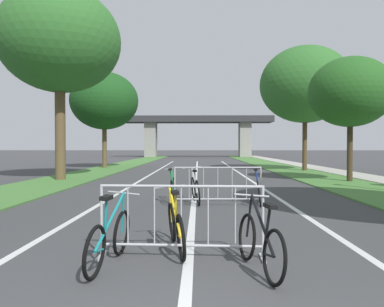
# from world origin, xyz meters

# --- Properties ---
(grass_verge_left) EXTENTS (3.00, 64.51, 0.05)m
(grass_verge_left) POSITION_xyz_m (-6.21, 26.39, 0.03)
(grass_verge_left) COLOR #477A38
(grass_verge_left) RESTS_ON ground
(grass_verge_right) EXTENTS (3.00, 64.51, 0.05)m
(grass_verge_right) POSITION_xyz_m (6.21, 26.39, 0.03)
(grass_verge_right) COLOR #477A38
(grass_verge_right) RESTS_ON ground
(sidewalk_path_right) EXTENTS (1.80, 64.51, 0.08)m
(sidewalk_path_right) POSITION_xyz_m (8.61, 26.39, 0.04)
(sidewalk_path_right) COLOR #ADA89E
(sidewalk_path_right) RESTS_ON ground
(lane_stripe_center) EXTENTS (0.14, 37.32, 0.01)m
(lane_stripe_center) POSITION_xyz_m (0.00, 18.66, 0.00)
(lane_stripe_center) COLOR silver
(lane_stripe_center) RESTS_ON ground
(lane_stripe_right_lane) EXTENTS (0.14, 37.32, 0.01)m
(lane_stripe_right_lane) POSITION_xyz_m (2.59, 18.66, 0.00)
(lane_stripe_right_lane) COLOR silver
(lane_stripe_right_lane) RESTS_ON ground
(lane_stripe_left_lane) EXTENTS (0.14, 37.32, 0.01)m
(lane_stripe_left_lane) POSITION_xyz_m (-2.59, 18.66, 0.00)
(lane_stripe_left_lane) COLOR silver
(lane_stripe_left_lane) RESTS_ON ground
(overpass_bridge) EXTENTS (22.13, 3.98, 6.08)m
(overpass_bridge) POSITION_xyz_m (0.00, 53.32, 4.58)
(overpass_bridge) COLOR #2D2D30
(overpass_bridge) RESTS_ON ground
(tree_left_pine_near) EXTENTS (5.64, 5.64, 8.92)m
(tree_left_pine_near) POSITION_xyz_m (-6.34, 14.99, 6.50)
(tree_left_pine_near) COLOR brown
(tree_left_pine_near) RESTS_ON ground
(tree_left_oak_mid) EXTENTS (4.94, 4.94, 7.03)m
(tree_left_oak_mid) POSITION_xyz_m (-6.77, 24.80, 4.92)
(tree_left_oak_mid) COLOR brown
(tree_left_oak_mid) RESTS_ON ground
(tree_right_maple_mid) EXTENTS (3.65, 3.65, 5.57)m
(tree_right_maple_mid) POSITION_xyz_m (6.89, 14.39, 4.01)
(tree_right_maple_mid) COLOR #3D2D1E
(tree_right_maple_mid) RESTS_ON ground
(tree_right_pine_far) EXTENTS (5.79, 5.79, 8.04)m
(tree_right_pine_far) POSITION_xyz_m (7.01, 21.85, 5.58)
(tree_right_pine_far) COLOR #4C3823
(tree_right_pine_far) RESTS_ON ground
(crowd_barrier_nearest) EXTENTS (2.40, 0.54, 1.05)m
(crowd_barrier_nearest) POSITION_xyz_m (-0.11, 3.02, 0.52)
(crowd_barrier_nearest) COLOR #ADADB2
(crowd_barrier_nearest) RESTS_ON ground
(crowd_barrier_second) EXTENTS (2.39, 0.51, 1.05)m
(crowd_barrier_second) POSITION_xyz_m (0.66, 7.71, 0.52)
(crowd_barrier_second) COLOR #ADADB2
(crowd_barrier_second) RESTS_ON ground
(bicycle_black_0) EXTENTS (0.51, 1.62, 0.95)m
(bicycle_black_0) POSITION_xyz_m (0.92, 2.47, 0.37)
(bicycle_black_0) COLOR black
(bicycle_black_0) RESTS_ON ground
(bicycle_yellow_1) EXTENTS (0.61, 1.73, 0.96)m
(bicycle_yellow_1) POSITION_xyz_m (-0.21, 3.39, 0.37)
(bicycle_yellow_1) COLOR black
(bicycle_yellow_1) RESTS_ON ground
(bicycle_teal_2) EXTENTS (0.48, 1.68, 0.98)m
(bicycle_teal_2) POSITION_xyz_m (-1.05, 2.64, 0.37)
(bicycle_teal_2) COLOR black
(bicycle_teal_2) RESTS_ON ground
(bicycle_silver_3) EXTENTS (0.55, 1.69, 1.01)m
(bicycle_silver_3) POSITION_xyz_m (0.05, 8.16, 0.39)
(bicycle_silver_3) COLOR black
(bicycle_silver_3) RESTS_ON ground
(bicycle_blue_4) EXTENTS (0.45, 1.77, 1.03)m
(bicycle_blue_4) POSITION_xyz_m (1.81, 8.08, 0.39)
(bicycle_blue_4) COLOR black
(bicycle_blue_4) RESTS_ON ground
(bicycle_green_5) EXTENTS (0.43, 1.72, 0.99)m
(bicycle_green_5) POSITION_xyz_m (-0.58, 8.27, 0.39)
(bicycle_green_5) COLOR black
(bicycle_green_5) RESTS_ON ground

